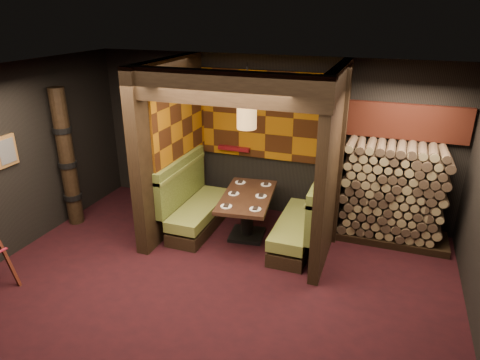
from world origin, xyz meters
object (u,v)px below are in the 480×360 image
at_px(dining_table, 247,208).
at_px(pendant_lamp, 247,114).
at_px(booth_bench_right, 303,224).
at_px(totem_column, 67,159).
at_px(booth_bench_left, 194,206).
at_px(firewood_stack, 398,194).

relative_size(dining_table, pendant_lamp, 1.57).
bearing_deg(dining_table, booth_bench_right, 0.77).
bearing_deg(totem_column, booth_bench_left, 14.75).
relative_size(booth_bench_left, pendant_lamp, 1.65).
relative_size(pendant_lamp, firewood_stack, 0.56).
xyz_separation_m(booth_bench_right, totem_column, (-3.98, -0.55, 0.79)).
bearing_deg(dining_table, firewood_stack, 17.34).
distance_m(booth_bench_left, pendant_lamp, 1.96).
xyz_separation_m(pendant_lamp, firewood_stack, (2.28, 0.76, -1.29)).
bearing_deg(dining_table, totem_column, -170.02).
bearing_deg(booth_bench_left, dining_table, -0.74).
xyz_separation_m(dining_table, totem_column, (-3.05, -0.54, 0.66)).
distance_m(booth_bench_left, booth_bench_right, 1.89).
height_order(booth_bench_left, firewood_stack, firewood_stack).
distance_m(dining_table, pendant_lamp, 1.58).
height_order(booth_bench_left, dining_table, booth_bench_left).
distance_m(totem_column, firewood_stack, 5.49).
height_order(pendant_lamp, firewood_stack, pendant_lamp).
distance_m(dining_table, totem_column, 3.17).
xyz_separation_m(booth_bench_right, dining_table, (-0.93, -0.01, 0.12)).
distance_m(booth_bench_right, dining_table, 0.94).
height_order(booth_bench_left, pendant_lamp, pendant_lamp).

